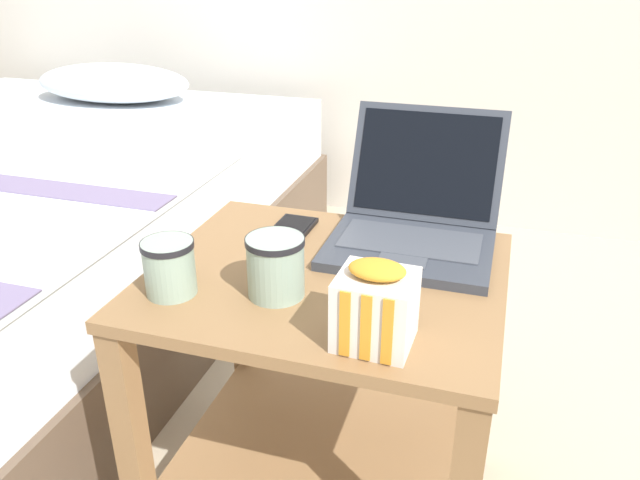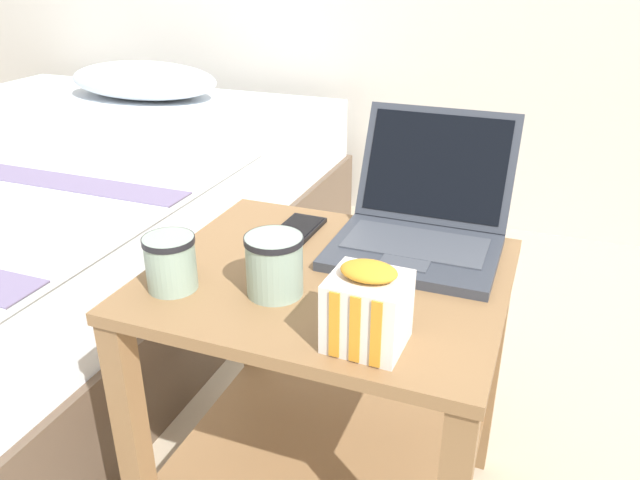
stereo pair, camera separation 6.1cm
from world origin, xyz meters
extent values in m
cube|color=brown|center=(-1.24, 0.40, 0.14)|extent=(1.59, 2.16, 0.28)
ellipsoid|color=silver|center=(-1.24, 1.20, 0.58)|extent=(0.63, 0.36, 0.14)
cube|color=olive|center=(0.00, 0.00, 0.54)|extent=(0.61, 0.52, 0.02)
cube|color=olive|center=(0.00, 0.00, 0.14)|extent=(0.57, 0.48, 0.02)
cube|color=olive|center=(-0.28, -0.23, 0.26)|extent=(0.04, 0.04, 0.53)
cube|color=olive|center=(-0.28, 0.23, 0.26)|extent=(0.04, 0.04, 0.53)
cube|color=olive|center=(0.28, 0.23, 0.26)|extent=(0.04, 0.04, 0.53)
cube|color=#333842|center=(0.12, 0.11, 0.56)|extent=(0.30, 0.24, 0.02)
cube|color=#424751|center=(0.12, 0.13, 0.57)|extent=(0.26, 0.13, 0.00)
cube|color=#424751|center=(0.12, 0.05, 0.57)|extent=(0.08, 0.05, 0.00)
cube|color=#333842|center=(0.12, 0.28, 0.67)|extent=(0.30, 0.11, 0.21)
cube|color=black|center=(0.12, 0.28, 0.67)|extent=(0.27, 0.09, 0.18)
cube|color=orange|center=(0.14, 0.26, 0.61)|extent=(0.03, 0.02, 0.04)
cube|color=red|center=(0.21, 0.29, 0.67)|extent=(0.04, 0.02, 0.04)
cube|color=orange|center=(0.19, 0.27, 0.63)|extent=(0.03, 0.02, 0.04)
cube|color=green|center=(0.05, 0.31, 0.73)|extent=(0.04, 0.02, 0.04)
cylinder|color=#8CA593|center=(-0.06, -0.10, 0.60)|extent=(0.09, 0.09, 0.10)
cylinder|color=black|center=(-0.06, -0.10, 0.65)|extent=(0.09, 0.09, 0.01)
cylinder|color=black|center=(-0.06, -0.10, 0.64)|extent=(0.08, 0.08, 0.01)
torus|color=#8CA593|center=(-0.08, -0.05, 0.60)|extent=(0.05, 0.08, 0.08)
cylinder|color=#8CA593|center=(-0.22, -0.14, 0.60)|extent=(0.08, 0.08, 0.09)
cylinder|color=black|center=(-0.22, -0.14, 0.64)|extent=(0.09, 0.09, 0.01)
cylinder|color=black|center=(-0.22, -0.14, 0.63)|extent=(0.07, 0.07, 0.01)
torus|color=#8CA593|center=(-0.23, -0.10, 0.60)|extent=(0.03, 0.07, 0.07)
cube|color=silver|center=(0.13, -0.18, 0.60)|extent=(0.11, 0.10, 0.11)
cube|color=orange|center=(0.09, -0.23, 0.60)|extent=(0.02, 0.00, 0.10)
cube|color=orange|center=(0.12, -0.23, 0.60)|extent=(0.02, 0.00, 0.10)
cube|color=orange|center=(0.15, -0.23, 0.60)|extent=(0.02, 0.00, 0.10)
ellipsoid|color=orange|center=(0.13, -0.18, 0.67)|extent=(0.08, 0.06, 0.02)
cube|color=black|center=(-0.12, 0.14, 0.55)|extent=(0.08, 0.14, 0.01)
cube|color=black|center=(-0.12, 0.14, 0.56)|extent=(0.07, 0.13, 0.00)
camera|label=1|loc=(0.27, -0.92, 1.06)|focal=35.00mm
camera|label=2|loc=(0.33, -0.90, 1.06)|focal=35.00mm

